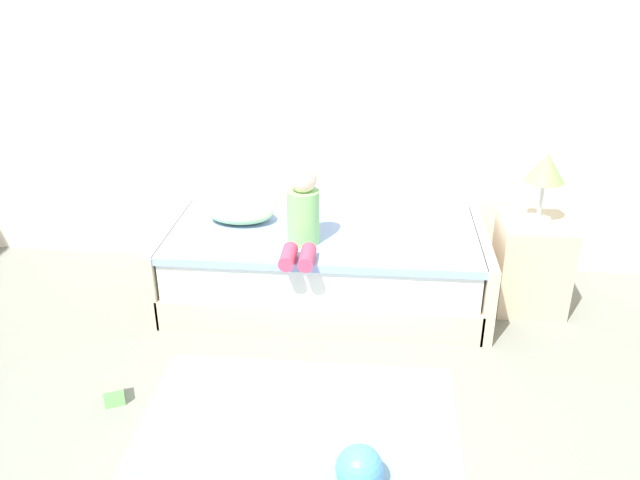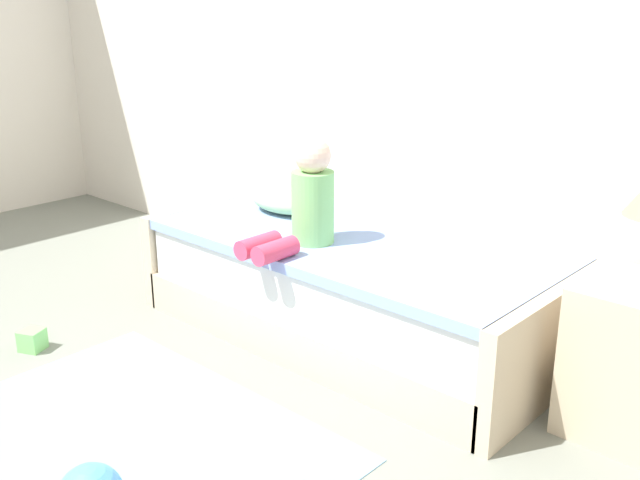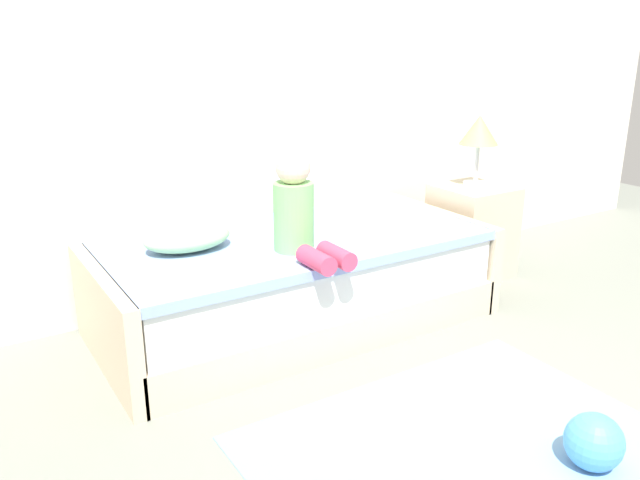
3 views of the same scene
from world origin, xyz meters
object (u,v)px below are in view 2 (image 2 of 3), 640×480
nightstand (636,361)px  child_figure (306,202)px  toy_block (32,340)px  bed (354,287)px  pillow (287,200)px

nightstand → child_figure: size_ratio=1.18×
nightstand → child_figure: 1.54m
child_figure → toy_block: bearing=-133.3°
nightstand → bed: bearing=-178.4°
bed → child_figure: (-0.11, -0.23, 0.46)m
bed → pillow: bearing=169.9°
pillow → child_figure: bearing=-36.0°
child_figure → toy_block: child_figure is taller
bed → nightstand: size_ratio=3.52×
child_figure → pillow: bearing=144.0°
bed → pillow: 0.65m
child_figure → toy_block: 1.46m
bed → pillow: size_ratio=4.80×
child_figure → pillow: size_ratio=1.16×
child_figure → nightstand: bearing=10.4°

